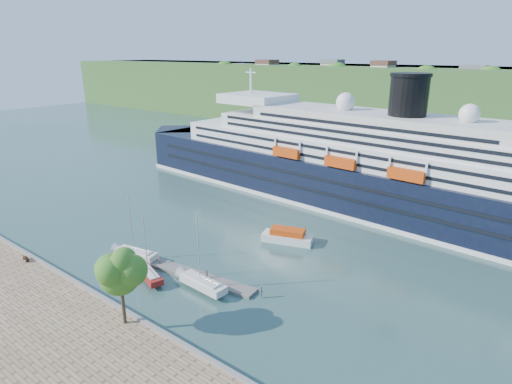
{
  "coord_description": "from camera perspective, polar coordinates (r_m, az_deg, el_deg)",
  "views": [
    {
      "loc": [
        44.15,
        -24.57,
        29.76
      ],
      "look_at": [
        1.72,
        30.0,
        6.88
      ],
      "focal_mm": 30.0,
      "sensor_mm": 36.0,
      "label": 1
    }
  ],
  "objects": [
    {
      "name": "tender_launch",
      "position": [
        70.19,
        4.24,
        -5.79
      ],
      "size": [
        8.8,
        5.35,
        2.3
      ],
      "primitive_type": null,
      "rotation": [
        0.0,
        0.0,
        0.32
      ],
      "color": "#C83E0B",
      "rests_on": "ground"
    },
    {
      "name": "sailboat_white_near",
      "position": [
        65.29,
        -15.93,
        -4.94
      ],
      "size": [
        7.64,
        3.45,
        9.53
      ],
      "primitive_type": null,
      "rotation": [
        0.0,
        0.0,
        0.2
      ],
      "color": "silver",
      "rests_on": "ground"
    },
    {
      "name": "far_hillside",
      "position": [
        176.12,
        23.61,
        11.04
      ],
      "size": [
        400.0,
        50.0,
        24.0
      ],
      "primitive_type": "cube",
      "color": "#314E1F",
      "rests_on": "ground"
    },
    {
      "name": "ground",
      "position": [
        58.64,
        -20.28,
        -13.45
      ],
      "size": [
        400.0,
        400.0,
        0.0
      ],
      "primitive_type": "plane",
      "color": "#294946",
      "rests_on": "ground"
    },
    {
      "name": "promenade_tree",
      "position": [
        49.27,
        -17.57,
        -11.64
      ],
      "size": [
        5.88,
        5.88,
        9.73
      ],
      "primitive_type": null,
      "color": "#295B18",
      "rests_on": "promenade"
    },
    {
      "name": "sailboat_red",
      "position": [
        59.27,
        -14.3,
        -7.74
      ],
      "size": [
        6.91,
        3.84,
        8.6
      ],
      "primitive_type": null,
      "rotation": [
        0.0,
        0.0,
        -0.32
      ],
      "color": "maroon",
      "rests_on": "ground"
    },
    {
      "name": "floating_pontoon",
      "position": [
        60.91,
        -8.19,
        -10.91
      ],
      "size": [
        19.27,
        4.69,
        0.43
      ],
      "primitive_type": null,
      "rotation": [
        0.0,
        0.0,
        0.12
      ],
      "color": "slate",
      "rests_on": "ground"
    },
    {
      "name": "quay_coping",
      "position": [
        57.98,
        -20.58,
        -12.55
      ],
      "size": [
        220.0,
        0.5,
        0.3
      ],
      "primitive_type": "cube",
      "color": "slate",
      "rests_on": "promenade"
    },
    {
      "name": "park_bench",
      "position": [
        70.47,
        -28.34,
        -7.7
      ],
      "size": [
        1.6,
        0.86,
        0.97
      ],
      "primitive_type": null,
      "rotation": [
        0.0,
        0.0,
        -0.16
      ],
      "color": "#422013",
      "rests_on": "promenade"
    },
    {
      "name": "cruise_ship",
      "position": [
        87.3,
        11.55,
        6.96
      ],
      "size": [
        117.77,
        23.94,
        26.27
      ],
      "primitive_type": null,
      "rotation": [
        0.0,
        0.0,
        -0.06
      ],
      "color": "black",
      "rests_on": "ground"
    },
    {
      "name": "sailboat_white_far",
      "position": [
        55.21,
        -7.25,
        -8.43
      ],
      "size": [
        7.91,
        2.52,
        10.11
      ],
      "primitive_type": null,
      "rotation": [
        0.0,
        0.0,
        -0.04
      ],
      "color": "silver",
      "rests_on": "ground"
    }
  ]
}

